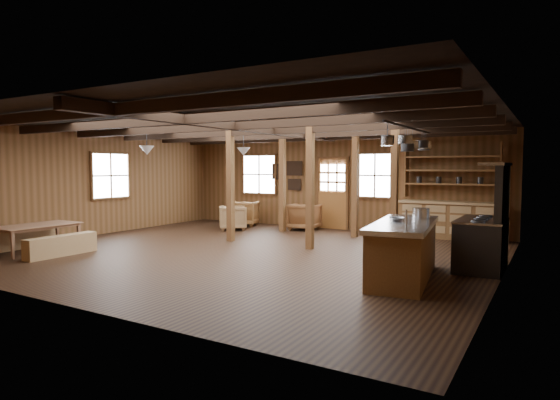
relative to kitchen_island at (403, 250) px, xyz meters
The scene contains 22 objects.
room 3.79m from the kitchen_island, 168.47° to the left, with size 10.04×9.04×2.84m.
ceiling_joists 4.32m from the kitchen_island, 165.80° to the left, with size 9.80×8.82×0.18m.
timber_posts 4.27m from the kitchen_island, 137.58° to the left, with size 3.95×2.35×2.80m.
back_door 6.32m from the kitchen_island, 124.78° to the left, with size 1.02×0.08×2.15m.
window_back_left 8.17m from the kitchen_island, 140.04° to the left, with size 1.32×0.06×1.32m.
window_back_right 5.79m from the kitchen_island, 113.88° to the left, with size 1.02×0.06×1.32m.
window_left 8.72m from the kitchen_island, behind, with size 0.14×1.24×1.32m.
notice_boards 7.37m from the kitchen_island, 134.49° to the left, with size 1.08×0.03×0.90m.
back_counter 4.94m from the kitchen_island, 92.32° to the left, with size 2.55×0.60×2.45m.
pendant_lamps 6.35m from the kitchen_island, 163.49° to the left, with size 1.86×2.36×0.66m.
pot_rack 2.13m from the kitchen_island, 100.36° to the left, with size 0.42×3.00×0.46m.
kitchen_island is the anchor object (origin of this frame).
step_stool 2.40m from the kitchen_island, 112.57° to the left, with size 0.45×0.32×0.40m, color #9A7346.
commercial_range 1.79m from the kitchen_island, 53.98° to the left, with size 0.80×1.55×1.91m.
dining_table 7.67m from the kitchen_island, 167.97° to the right, with size 1.68×0.94×0.59m, color brown.
bench_wall 8.41m from the kitchen_island, 169.04° to the right, with size 0.31×1.66×0.46m, color #9A7346.
bench_aisle 6.88m from the kitchen_island, 166.55° to the right, with size 0.29×1.53×0.42m, color #9A7346.
armchair_a 7.69m from the kitchen_island, 144.87° to the left, with size 0.83×0.86×0.78m, color brown.
armchair_b 6.18m from the kitchen_island, 132.81° to the left, with size 0.83×0.85×0.77m, color brown.
armchair_c 6.94m from the kitchen_island, 149.98° to the left, with size 0.75×0.78×0.71m, color olive.
counter_pot 0.93m from the kitchen_island, 83.11° to the left, with size 0.29×0.29×0.17m, color #B0B3B7.
bowl 0.52m from the kitchen_island, 152.87° to the left, with size 0.26×0.26×0.06m, color silver.
Camera 1 is at (5.71, -8.29, 1.83)m, focal length 30.00 mm.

